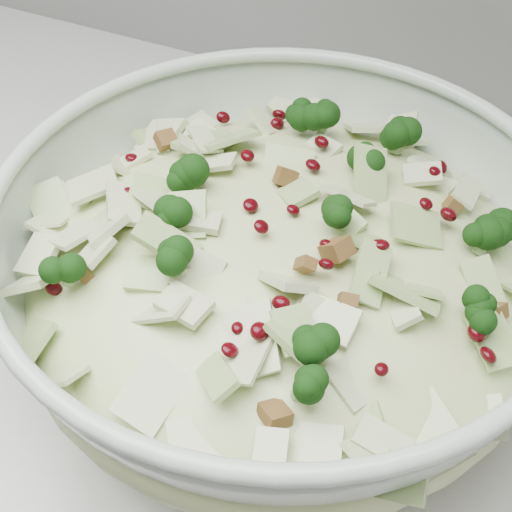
# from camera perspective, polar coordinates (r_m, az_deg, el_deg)

# --- Properties ---
(counter) EXTENTS (3.60, 0.60, 0.90)m
(counter) POSITION_cam_1_polar(r_m,az_deg,el_deg) (1.04, -7.25, -14.60)
(counter) COLOR beige
(counter) RESTS_ON floor
(mixing_bowl) EXTENTS (0.46, 0.46, 0.15)m
(mixing_bowl) POSITION_cam_1_polar(r_m,az_deg,el_deg) (0.50, 1.96, -1.76)
(mixing_bowl) COLOR #AEBFAF
(mixing_bowl) RESTS_ON counter
(salad) EXTENTS (0.36, 0.36, 0.15)m
(salad) POSITION_cam_1_polar(r_m,az_deg,el_deg) (0.48, 2.03, 0.27)
(salad) COLOR #C4D793
(salad) RESTS_ON mixing_bowl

